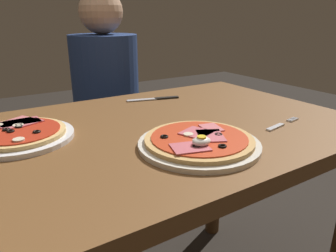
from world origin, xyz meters
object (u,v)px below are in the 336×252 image
Objects in this scene: pizza_foreground at (199,142)px; knife at (157,99)px; fork at (281,125)px; pizza_across_left at (19,135)px; dining_table at (138,171)px; diner_person at (108,120)px.

knife is (0.14, 0.44, -0.01)m from pizza_foreground.
pizza_across_left is at bearing 155.87° from fork.
dining_table is 0.42m from fork.
pizza_foreground is (0.07, -0.18, 0.14)m from dining_table.
dining_table is 4.43× the size of pizza_foreground.
diner_person reaches higher than dining_table.
knife reaches higher than dining_table.
knife is (0.21, 0.25, 0.13)m from dining_table.
diner_person is (-0.16, 0.91, -0.21)m from fork.
knife is at bearing 49.93° from dining_table.
knife is (0.49, 0.16, -0.01)m from pizza_across_left.
knife is at bearing 71.89° from pizza_foreground.
knife is 0.16× the size of diner_person.
pizza_across_left reaches higher than knife.
fork is 0.95m from diner_person.
pizza_across_left is 0.52m from knife.
diner_person reaches higher than fork.
pizza_across_left is (-0.28, 0.10, 0.14)m from dining_table.
knife is at bearing 17.68° from pizza_across_left.
pizza_foreground is 0.24× the size of diner_person.
dining_table is at bearing 152.38° from fork.
pizza_across_left is at bearing 160.67° from dining_table.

